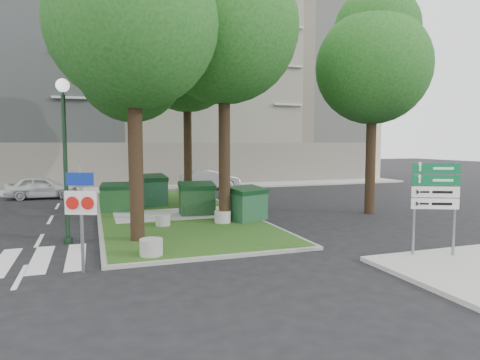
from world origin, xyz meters
name	(u,v)px	position (x,y,z in m)	size (l,w,h in m)	color
ground	(203,260)	(0.00, 0.00, 0.00)	(120.00, 120.00, 0.00)	black
median_island	(170,212)	(0.50, 8.00, 0.06)	(6.00, 16.00, 0.12)	#1E4212
median_kerb	(170,212)	(0.50, 8.00, 0.05)	(6.30, 16.30, 0.10)	gray
building_sidewalk	(136,189)	(0.00, 18.50, 0.06)	(42.00, 3.00, 0.12)	#999993
zebra_crossing	(59,258)	(-3.75, 1.50, 0.01)	(5.00, 3.00, 0.01)	silver
apartment_building	(125,85)	(0.00, 26.00, 8.00)	(41.00, 12.00, 16.00)	#BEA78E
tree_median_near_left	(136,7)	(-1.41, 2.56, 7.32)	(5.20, 5.20, 10.53)	black
tree_median_near_right	(226,14)	(2.09, 4.56, 7.99)	(5.60, 5.60, 11.46)	black
tree_median_mid	(133,59)	(-0.91, 9.06, 6.98)	(4.80, 4.80, 9.99)	black
tree_median_far	(188,47)	(2.29, 12.06, 8.32)	(5.80, 5.80, 11.93)	black
tree_street_right	(374,56)	(9.09, 5.06, 6.98)	(5.00, 5.00, 10.06)	black
dumpster_a	(117,198)	(-1.79, 8.68, 0.73)	(1.51, 1.17, 1.28)	#0F3912
dumpster_b	(149,190)	(-0.19, 9.98, 0.86)	(1.80, 1.37, 1.54)	#103821
dumpster_c	(197,199)	(1.41, 6.64, 0.79)	(1.58, 1.16, 1.40)	black
dumpster_d	(247,204)	(3.00, 4.68, 0.77)	(1.75, 1.52, 1.36)	#133D1F
bollard_left	(151,247)	(-1.33, 0.50, 0.34)	(0.63, 0.63, 0.45)	#969592
bollard_right	(223,217)	(1.91, 4.46, 0.35)	(0.64, 0.64, 0.45)	#A1A29D
bollard_mid	(163,220)	(-0.37, 4.60, 0.32)	(0.55, 0.55, 0.39)	gray
litter_bin	(199,190)	(3.00, 12.80, 0.49)	(0.42, 0.42, 0.73)	yellow
street_lamp	(65,141)	(-3.59, 3.29, 3.25)	(0.41, 0.41, 5.16)	black
traffic_sign_pole	(81,205)	(-3.08, -0.14, 1.69)	(0.74, 0.35, 2.63)	slate
directional_sign	(435,194)	(5.99, -2.00, 1.80)	(1.17, 0.54, 2.53)	slate
car_white	(42,187)	(-5.52, 15.50, 0.65)	(1.54, 3.82, 1.30)	silver
car_silver	(210,180)	(4.80, 17.03, 0.67)	(1.42, 4.06, 1.34)	#95969C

